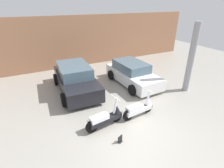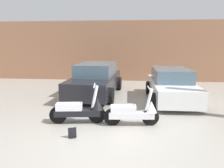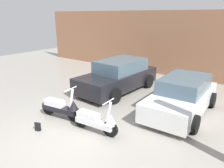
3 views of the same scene
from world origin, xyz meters
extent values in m
plane|color=#9E998E|center=(0.00, 0.00, 0.00)|extent=(28.00, 28.00, 0.00)
cube|color=#9E6B4C|center=(0.00, 8.06, 1.78)|extent=(19.60, 0.12, 3.56)
cylinder|color=black|center=(-0.40, 0.79, 0.25)|extent=(0.51, 0.16, 0.50)
cylinder|color=black|center=(-1.49, 0.64, 0.25)|extent=(0.51, 0.16, 0.50)
cube|color=black|center=(-0.94, 0.72, 0.31)|extent=(1.33, 0.48, 0.17)
cube|color=white|center=(-1.18, 0.69, 0.50)|extent=(0.76, 0.39, 0.20)
cylinder|color=white|center=(-0.45, 0.79, 0.75)|extent=(0.24, 0.12, 0.71)
cylinder|color=white|center=(-0.45, 0.79, 1.11)|extent=(0.11, 0.58, 0.03)
cone|color=black|center=(-0.38, 0.80, 0.56)|extent=(0.38, 0.38, 0.33)
cylinder|color=black|center=(1.13, 0.76, 0.24)|extent=(0.49, 0.13, 0.48)
cylinder|color=black|center=(0.07, 0.66, 0.24)|extent=(0.49, 0.13, 0.48)
cube|color=silver|center=(0.60, 0.71, 0.30)|extent=(1.28, 0.41, 0.17)
cube|color=white|center=(0.37, 0.69, 0.48)|extent=(0.73, 0.34, 0.19)
cylinder|color=white|center=(1.07, 0.75, 0.72)|extent=(0.23, 0.10, 0.68)
cylinder|color=white|center=(1.07, 0.75, 1.06)|extent=(0.08, 0.56, 0.03)
cone|color=silver|center=(1.15, 0.76, 0.54)|extent=(0.35, 0.35, 0.31)
cube|color=black|center=(-1.04, 4.15, 0.51)|extent=(1.92, 4.18, 0.68)
cube|color=slate|center=(-1.03, 4.39, 1.12)|extent=(1.62, 2.37, 0.54)
cylinder|color=black|center=(-0.22, 2.83, 0.31)|extent=(0.25, 0.63, 0.62)
cylinder|color=black|center=(-1.99, 2.92, 0.31)|extent=(0.25, 0.63, 0.62)
cylinder|color=black|center=(-0.09, 5.37, 0.31)|extent=(0.25, 0.63, 0.62)
cylinder|color=black|center=(-1.86, 5.46, 0.31)|extent=(0.25, 0.63, 0.62)
cube|color=white|center=(2.15, 3.53, 0.47)|extent=(1.65, 3.76, 0.62)
cube|color=slate|center=(2.14, 3.75, 1.02)|extent=(1.42, 2.12, 0.49)
cylinder|color=black|center=(2.98, 2.40, 0.28)|extent=(0.21, 0.57, 0.57)
cylinder|color=black|center=(1.37, 2.35, 0.28)|extent=(0.21, 0.57, 0.57)
cylinder|color=black|center=(2.92, 4.70, 0.28)|extent=(0.21, 0.57, 0.57)
cylinder|color=black|center=(1.31, 4.66, 0.28)|extent=(0.21, 0.57, 0.57)
cube|color=black|center=(-0.82, -0.27, 0.01)|extent=(0.19, 0.17, 0.01)
cube|color=black|center=(-0.82, -0.27, 0.13)|extent=(0.20, 0.10, 0.26)
camera|label=1|loc=(-3.15, -4.23, 4.39)|focal=28.00mm
camera|label=2|loc=(0.66, -5.16, 2.30)|focal=35.00mm
camera|label=3|loc=(4.47, -3.62, 3.34)|focal=35.00mm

